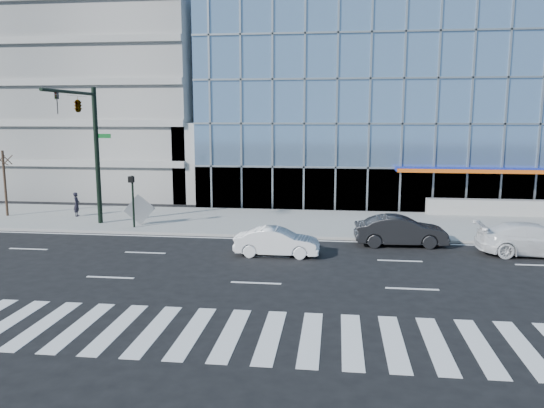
{
  "coord_description": "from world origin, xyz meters",
  "views": [
    {
      "loc": [
        3.06,
        -23.82,
        6.46
      ],
      "look_at": [
        -0.22,
        3.0,
        2.0
      ],
      "focal_mm": 35.0,
      "sensor_mm": 36.0,
      "label": 1
    }
  ],
  "objects_px": {
    "traffic_signal": "(84,122)",
    "white_sedan": "(277,242)",
    "ped_signal_post": "(132,193)",
    "tilted_panel": "(139,210)",
    "street_tree_near": "(3,160)",
    "pedestrian": "(77,204)",
    "white_suv": "(534,240)",
    "dark_sedan": "(401,231)"
  },
  "relations": [
    {
      "from": "white_sedan",
      "to": "dark_sedan",
      "type": "height_order",
      "value": "dark_sedan"
    },
    {
      "from": "traffic_signal",
      "to": "white_suv",
      "type": "xyz_separation_m",
      "value": [
        23.34,
        -2.77,
        -5.41
      ]
    },
    {
      "from": "white_sedan",
      "to": "pedestrian",
      "type": "xyz_separation_m",
      "value": [
        -13.78,
        7.58,
        0.27
      ]
    },
    {
      "from": "traffic_signal",
      "to": "white_sedan",
      "type": "distance_m",
      "value": 13.31
    },
    {
      "from": "street_tree_near",
      "to": "ped_signal_post",
      "type": "bearing_deg",
      "value": -15.06
    },
    {
      "from": "street_tree_near",
      "to": "white_suv",
      "type": "distance_m",
      "value": 31.02
    },
    {
      "from": "ped_signal_post",
      "to": "traffic_signal",
      "type": "bearing_deg",
      "value": -171.48
    },
    {
      "from": "white_suv",
      "to": "white_sedan",
      "type": "bearing_deg",
      "value": 98.02
    },
    {
      "from": "traffic_signal",
      "to": "street_tree_near",
      "type": "bearing_deg",
      "value": 157.29
    },
    {
      "from": "traffic_signal",
      "to": "ped_signal_post",
      "type": "xyz_separation_m",
      "value": [
        2.5,
        0.37,
        -4.02
      ]
    },
    {
      "from": "street_tree_near",
      "to": "dark_sedan",
      "type": "height_order",
      "value": "street_tree_near"
    },
    {
      "from": "street_tree_near",
      "to": "pedestrian",
      "type": "distance_m",
      "value": 5.4
    },
    {
      "from": "traffic_signal",
      "to": "white_sedan",
      "type": "height_order",
      "value": "traffic_signal"
    },
    {
      "from": "pedestrian",
      "to": "tilted_panel",
      "type": "xyz_separation_m",
      "value": [
        5.02,
        -2.19,
        0.15
      ]
    },
    {
      "from": "white_sedan",
      "to": "pedestrian",
      "type": "height_order",
      "value": "pedestrian"
    },
    {
      "from": "pedestrian",
      "to": "white_suv",
      "type": "bearing_deg",
      "value": -114.98
    },
    {
      "from": "white_suv",
      "to": "dark_sedan",
      "type": "bearing_deg",
      "value": 79.59
    },
    {
      "from": "street_tree_near",
      "to": "white_suv",
      "type": "height_order",
      "value": "street_tree_near"
    },
    {
      "from": "white_sedan",
      "to": "dark_sedan",
      "type": "relative_size",
      "value": 0.87
    },
    {
      "from": "dark_sedan",
      "to": "ped_signal_post",
      "type": "bearing_deg",
      "value": 79.36
    },
    {
      "from": "white_suv",
      "to": "dark_sedan",
      "type": "xyz_separation_m",
      "value": [
        -6.0,
        1.2,
        0.0
      ]
    },
    {
      "from": "traffic_signal",
      "to": "tilted_panel",
      "type": "height_order",
      "value": "traffic_signal"
    },
    {
      "from": "traffic_signal",
      "to": "dark_sedan",
      "type": "relative_size",
      "value": 1.75
    },
    {
      "from": "white_sedan",
      "to": "tilted_panel",
      "type": "distance_m",
      "value": 10.29
    },
    {
      "from": "pedestrian",
      "to": "traffic_signal",
      "type": "bearing_deg",
      "value": -155.35
    },
    {
      "from": "ped_signal_post",
      "to": "tilted_panel",
      "type": "relative_size",
      "value": 2.31
    },
    {
      "from": "pedestrian",
      "to": "tilted_panel",
      "type": "bearing_deg",
      "value": -125.27
    },
    {
      "from": "traffic_signal",
      "to": "pedestrian",
      "type": "distance_m",
      "value": 6.66
    },
    {
      "from": "pedestrian",
      "to": "street_tree_near",
      "type": "bearing_deg",
      "value": 83.06
    },
    {
      "from": "ped_signal_post",
      "to": "dark_sedan",
      "type": "height_order",
      "value": "ped_signal_post"
    },
    {
      "from": "street_tree_near",
      "to": "traffic_signal",
      "type": "bearing_deg",
      "value": -22.71
    },
    {
      "from": "dark_sedan",
      "to": "tilted_panel",
      "type": "relative_size",
      "value": 3.53
    },
    {
      "from": "dark_sedan",
      "to": "white_sedan",
      "type": "bearing_deg",
      "value": 111.05
    },
    {
      "from": "ped_signal_post",
      "to": "white_suv",
      "type": "distance_m",
      "value": 21.12
    },
    {
      "from": "street_tree_near",
      "to": "pedestrian",
      "type": "xyz_separation_m",
      "value": [
        4.56,
        0.38,
        -2.86
      ]
    },
    {
      "from": "dark_sedan",
      "to": "tilted_panel",
      "type": "bearing_deg",
      "value": 76.48
    },
    {
      "from": "traffic_signal",
      "to": "white_sedan",
      "type": "bearing_deg",
      "value": -20.63
    },
    {
      "from": "street_tree_near",
      "to": "white_sedan",
      "type": "relative_size",
      "value": 1.06
    },
    {
      "from": "street_tree_near",
      "to": "tilted_panel",
      "type": "distance_m",
      "value": 10.12
    },
    {
      "from": "white_suv",
      "to": "dark_sedan",
      "type": "height_order",
      "value": "dark_sedan"
    },
    {
      "from": "white_sedan",
      "to": "tilted_panel",
      "type": "bearing_deg",
      "value": 58.88
    },
    {
      "from": "traffic_signal",
      "to": "pedestrian",
      "type": "relative_size",
      "value": 5.19
    }
  ]
}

